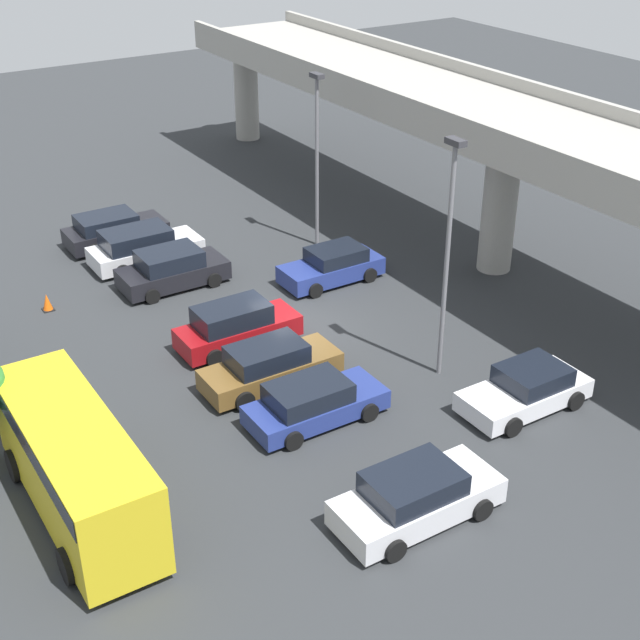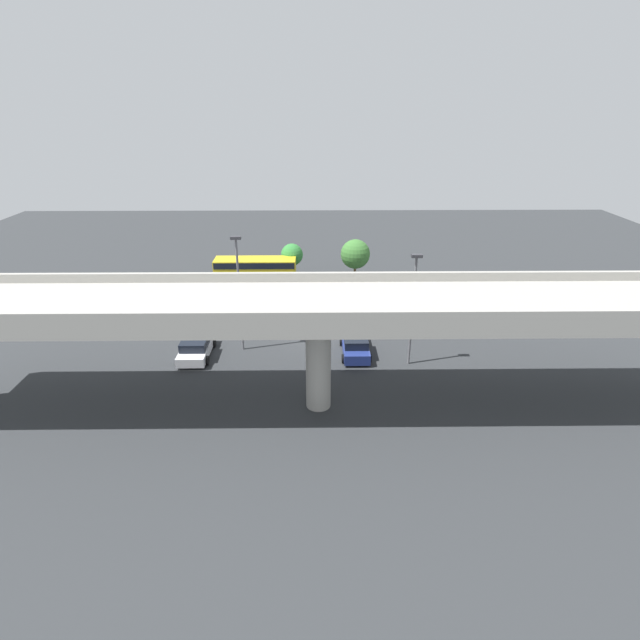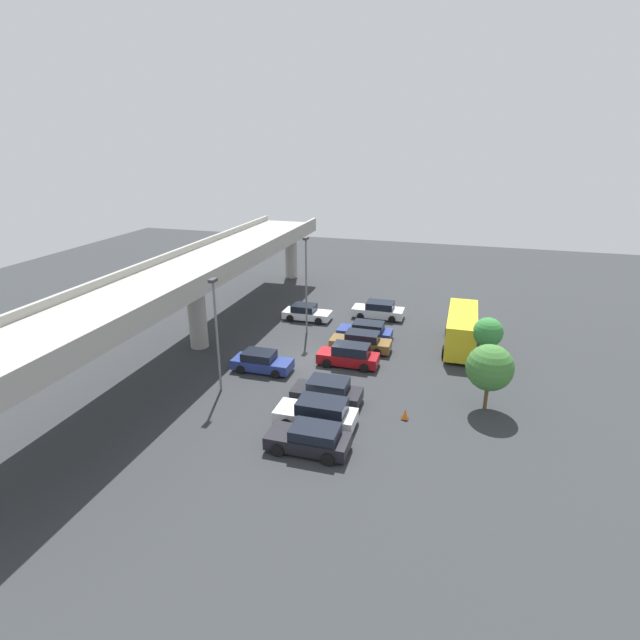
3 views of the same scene
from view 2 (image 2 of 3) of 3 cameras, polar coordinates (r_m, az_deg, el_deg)
ground_plane at (r=39.08m, az=-0.32°, el=-1.47°), size 96.32×96.32×0.00m
highway_overpass at (r=27.36m, az=-0.20°, el=0.75°), size 46.40×6.29×7.32m
parked_car_0 at (r=42.89m, az=14.78°, el=1.14°), size 2.20×4.52×1.52m
parked_car_1 at (r=41.94m, az=11.43°, el=1.02°), size 2.24×4.80×1.64m
parked_car_2 at (r=41.31m, az=7.79°, el=0.89°), size 2.23×4.44×1.60m
parked_car_3 at (r=35.67m, az=4.05°, el=-2.88°), size 2.05×4.35×1.47m
parked_car_4 at (r=40.89m, az=-0.33°, el=0.94°), size 1.97×4.54×1.68m
parked_car_5 at (r=41.27m, az=-4.47°, el=0.99°), size 2.00×4.83×1.56m
parked_car_6 at (r=41.42m, az=-8.08°, el=0.84°), size 2.10×4.56×1.45m
parked_car_7 at (r=36.36m, az=-13.98°, el=-3.07°), size 2.17×4.42×1.44m
parked_car_8 at (r=42.55m, az=-15.35°, el=0.90°), size 2.21×4.77×1.58m
shuttle_bus at (r=48.30m, az=-7.37°, el=5.59°), size 7.69×2.59×2.97m
lamp_post_near_aisle at (r=35.06m, az=-9.24°, el=3.85°), size 0.70×0.35×8.40m
lamp_post_mid_lot at (r=33.24m, az=10.60°, el=2.05°), size 0.70×0.35×7.80m
tree_front_left at (r=49.53m, az=4.06°, el=7.52°), size 2.89×2.89×4.33m
tree_front_centre at (r=49.45m, az=-3.23°, el=7.44°), size 2.17×2.17×3.92m
traffic_cone at (r=46.23m, az=7.70°, el=2.84°), size 0.44×0.44×0.70m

